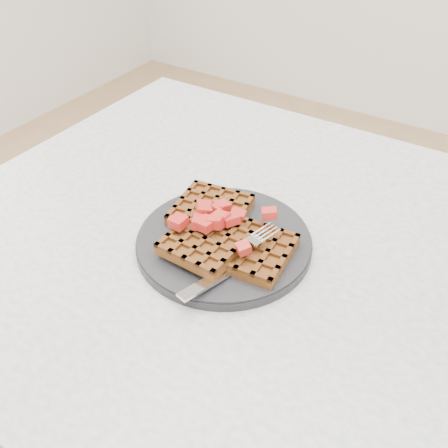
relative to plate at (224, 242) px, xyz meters
The scene contains 5 objects.
table 0.20m from the plate, 13.38° to the left, with size 1.20×0.80×0.75m.
plate is the anchor object (origin of this frame).
waffles 0.02m from the plate, 87.49° to the right, with size 0.21×0.18×0.03m.
strawberry_pile 0.05m from the plate, ahead, with size 0.15×0.15×0.02m, color #A70603, non-canonical shape.
fork 0.06m from the plate, 41.34° to the right, with size 0.02×0.18×0.02m, color silver, non-canonical shape.
Camera 1 is at (0.14, -0.49, 1.22)m, focal length 40.00 mm.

